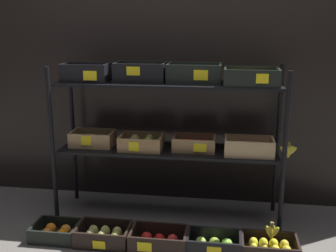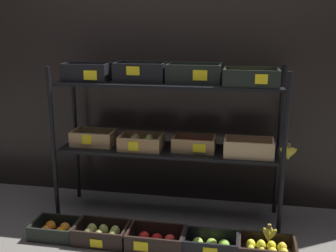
% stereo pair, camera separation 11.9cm
% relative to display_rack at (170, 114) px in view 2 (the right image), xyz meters
% --- Properties ---
extents(ground_plane, '(10.00, 10.00, 0.00)m').
position_rel_display_rack_xyz_m(ground_plane, '(-0.02, 0.01, -0.81)').
color(ground_plane, '#605B56').
extents(storefront_wall, '(4.03, 0.12, 2.29)m').
position_rel_display_rack_xyz_m(storefront_wall, '(-0.02, 0.42, 0.33)').
color(storefront_wall, black).
rests_on(storefront_wall, ground_plane).
extents(display_rack, '(1.75, 0.44, 1.18)m').
position_rel_display_rack_xyz_m(display_rack, '(0.00, 0.00, 0.00)').
color(display_rack, black).
rests_on(display_rack, ground_plane).
extents(crate_ground_orange, '(0.31, 0.24, 0.11)m').
position_rel_display_rack_xyz_m(crate_ground_orange, '(-0.74, -0.44, -0.77)').
color(crate_ground_orange, black).
rests_on(crate_ground_orange, ground_plane).
extents(crate_ground_pear, '(0.36, 0.25, 0.12)m').
position_rel_display_rack_xyz_m(crate_ground_pear, '(-0.40, -0.45, -0.76)').
color(crate_ground_pear, black).
rests_on(crate_ground_pear, ground_plane).
extents(crate_ground_apple_red, '(0.37, 0.24, 0.13)m').
position_rel_display_rack_xyz_m(crate_ground_apple_red, '(-0.01, -0.47, -0.76)').
color(crate_ground_apple_red, black).
rests_on(crate_ground_apple_red, ground_plane).
extents(crate_ground_apple_green, '(0.35, 0.22, 0.12)m').
position_rel_display_rack_xyz_m(crate_ground_apple_green, '(0.35, -0.47, -0.76)').
color(crate_ground_apple_green, black).
rests_on(crate_ground_apple_green, ground_plane).
extents(crate_ground_lemon, '(0.36, 0.25, 0.11)m').
position_rel_display_rack_xyz_m(crate_ground_lemon, '(0.71, -0.44, -0.77)').
color(crate_ground_lemon, black).
rests_on(crate_ground_lemon, ground_plane).
extents(banana_bunch_loose, '(0.11, 0.04, 0.12)m').
position_rel_display_rack_xyz_m(banana_bunch_loose, '(0.71, -0.44, -0.65)').
color(banana_bunch_loose, brown).
rests_on(banana_bunch_loose, crate_ground_lemon).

